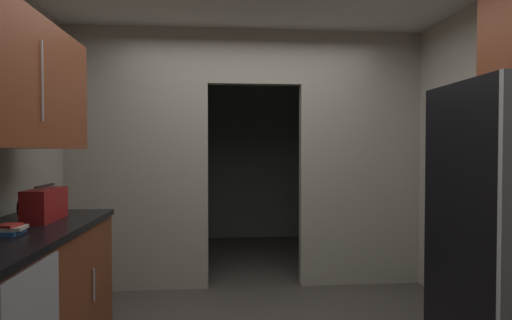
% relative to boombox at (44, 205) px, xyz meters
% --- Properties ---
extents(kitchen_partition, '(3.60, 0.12, 2.62)m').
position_rel_boombox_xyz_m(kitchen_partition, '(1.41, 1.38, 0.34)').
color(kitchen_partition, '#ADA899').
rests_on(kitchen_partition, ground).
extents(adjoining_room_shell, '(3.60, 2.44, 2.62)m').
position_rel_boombox_xyz_m(adjoining_room_shell, '(1.43, 3.08, 0.27)').
color(adjoining_room_shell, gray).
rests_on(adjoining_room_shell, ground).
extents(lower_cabinet_run, '(0.69, 1.80, 0.93)m').
position_rel_boombox_xyz_m(lower_cabinet_run, '(-0.03, -0.38, -0.57)').
color(lower_cabinet_run, brown).
rests_on(lower_cabinet_run, ground).
extents(upper_cabinet_counterside, '(0.36, 1.62, 0.77)m').
position_rel_boombox_xyz_m(upper_cabinet_counterside, '(-0.03, -0.38, 0.75)').
color(upper_cabinet_counterside, brown).
extents(boombox, '(0.17, 0.39, 0.24)m').
position_rel_boombox_xyz_m(boombox, '(0.00, 0.00, 0.00)').
color(boombox, maroon).
rests_on(boombox, lower_cabinet_run).
extents(book_stack, '(0.15, 0.16, 0.06)m').
position_rel_boombox_xyz_m(book_stack, '(0.01, -0.45, -0.08)').
color(book_stack, '#2D609E').
rests_on(book_stack, lower_cabinet_run).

